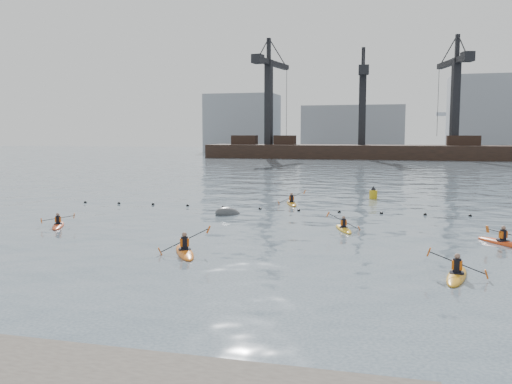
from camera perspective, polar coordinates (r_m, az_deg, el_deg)
ground at (r=19.68m, az=-10.15°, el=-10.83°), size 400.00×400.00×0.00m
float_line at (r=40.89m, az=2.51°, el=-1.84°), size 33.24×0.73×0.24m
barge_pier at (r=127.38m, az=10.93°, el=4.34°), size 72.00×19.30×29.50m
skyline at (r=167.47m, az=12.73°, el=7.23°), size 141.00×28.00×22.00m
kayaker_0 at (r=26.35m, az=-7.52°, el=-6.18°), size 2.41×3.54×1.43m
kayaker_1 at (r=23.31m, az=20.37°, el=-8.17°), size 2.34×3.51×1.24m
kayaker_2 at (r=35.69m, az=-20.11°, el=-3.28°), size 1.92×2.95×0.96m
kayaker_3 at (r=32.77m, az=9.20°, el=-3.80°), size 2.03×3.04×1.23m
kayaker_4 at (r=31.06m, az=24.55°, el=-4.81°), size 2.58×3.15×1.17m
kayaker_5 at (r=44.11m, az=3.76°, el=-1.16°), size 2.24×3.37×1.30m
mooring_buoy at (r=38.60m, az=-2.97°, el=-2.36°), size 2.35×2.44×1.41m
nav_buoy at (r=48.96m, az=12.24°, el=-0.23°), size 0.70×0.70×1.27m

